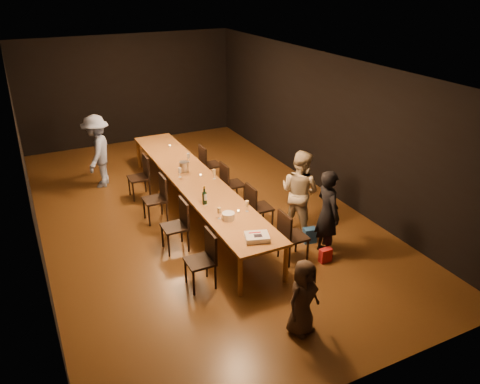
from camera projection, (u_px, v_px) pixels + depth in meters
name	position (u px, v px, depth m)	size (l,w,h in m)	color
ground	(196.00, 211.00, 9.70)	(10.00, 10.00, 0.00)	#422610
room_shell	(192.00, 114.00, 8.81)	(6.04, 10.04, 3.02)	black
table	(195.00, 180.00, 9.40)	(0.90, 6.00, 0.75)	brown
chair_right_0	(294.00, 236.00, 7.89)	(0.42, 0.42, 0.93)	black
chair_right_1	(260.00, 207.00, 8.86)	(0.42, 0.42, 0.93)	black
chair_right_2	(233.00, 183.00, 9.84)	(0.42, 0.42, 0.93)	black
chair_right_3	(211.00, 164.00, 10.81)	(0.42, 0.42, 0.93)	black
chair_left_0	(200.00, 261.00, 7.21)	(0.42, 0.42, 0.93)	black
chair_left_1	(175.00, 226.00, 8.19)	(0.42, 0.42, 0.93)	black
chair_left_2	(155.00, 199.00, 9.16)	(0.42, 0.42, 0.93)	black
chair_left_3	(138.00, 177.00, 10.13)	(0.42, 0.42, 0.93)	black
woman_birthday	(328.00, 213.00, 7.94)	(0.57, 0.38, 1.57)	black
woman_tan	(300.00, 192.00, 8.67)	(0.79, 0.61, 1.62)	beige
man_blue	(98.00, 151.00, 10.53)	(1.08, 0.62, 1.67)	#7E93C3
child	(303.00, 297.00, 6.25)	(0.55, 0.36, 1.12)	#443326
gift_bag_red	(325.00, 255.00, 7.97)	(0.21, 0.12, 0.25)	red
gift_bag_blue	(310.00, 235.00, 8.54)	(0.23, 0.15, 0.29)	#23529A
birthday_cake	(257.00, 237.00, 7.22)	(0.44, 0.39, 0.09)	white
plate_stack	(228.00, 216.00, 7.80)	(0.21, 0.21, 0.12)	white
champagne_bottle	(204.00, 195.00, 8.26)	(0.08, 0.08, 0.35)	black
ice_bucket	(184.00, 167.00, 9.66)	(0.19, 0.19, 0.21)	#A4A4A8
wineglass_0	(219.00, 213.00, 7.81)	(0.06, 0.06, 0.21)	beige
wineglass_1	(247.00, 206.00, 8.04)	(0.06, 0.06, 0.21)	beige
wineglass_2	(205.00, 200.00, 8.27)	(0.06, 0.06, 0.21)	silver
wineglass_3	(214.00, 174.00, 9.31)	(0.06, 0.06, 0.21)	beige
wineglass_4	(180.00, 172.00, 9.38)	(0.06, 0.06, 0.21)	silver
wineglass_5	(188.00, 158.00, 10.12)	(0.06, 0.06, 0.21)	silver
tealight_near	(238.00, 211.00, 8.05)	(0.05, 0.05, 0.03)	#B2B7B2
tealight_mid	(201.00, 175.00, 9.47)	(0.05, 0.05, 0.03)	#B2B7B2
tealight_far	(170.00, 146.00, 11.05)	(0.05, 0.05, 0.03)	#B2B7B2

